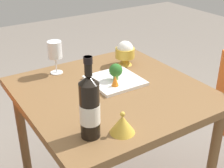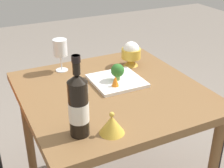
% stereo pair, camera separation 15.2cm
% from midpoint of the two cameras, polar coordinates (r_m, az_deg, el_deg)
% --- Properties ---
extents(dining_table, '(0.86, 0.86, 0.75)m').
position_cam_midpoint_polar(dining_table, '(1.58, -2.76, -4.04)').
color(dining_table, brown).
rests_on(dining_table, ground_plane).
extents(wine_bottle, '(0.08, 0.08, 0.32)m').
position_cam_midpoint_polar(wine_bottle, '(1.15, -7.87, -4.25)').
color(wine_bottle, black).
rests_on(wine_bottle, dining_table).
extents(wine_glass, '(0.08, 0.08, 0.18)m').
position_cam_midpoint_polar(wine_glass, '(1.70, -12.88, 5.87)').
color(wine_glass, white).
rests_on(wine_glass, dining_table).
extents(rice_bowl, '(0.11, 0.11, 0.14)m').
position_cam_midpoint_polar(rice_bowl, '(1.79, -0.08, 5.66)').
color(rice_bowl, gold).
rests_on(rice_bowl, dining_table).
extents(rice_bowl_lid, '(0.10, 0.10, 0.09)m').
position_cam_midpoint_polar(rice_bowl_lid, '(1.21, -1.74, -7.39)').
color(rice_bowl_lid, gold).
rests_on(rice_bowl_lid, dining_table).
extents(serving_plate, '(0.25, 0.25, 0.02)m').
position_cam_midpoint_polar(serving_plate, '(1.61, -2.18, 0.58)').
color(serving_plate, white).
rests_on(serving_plate, dining_table).
extents(broccoli_floret, '(0.07, 0.07, 0.09)m').
position_cam_midpoint_polar(broccoli_floret, '(1.58, -2.07, 2.39)').
color(broccoli_floret, '#729E4C').
rests_on(broccoli_floret, serving_plate).
extents(carrot_garnish_left, '(0.04, 0.04, 0.05)m').
position_cam_midpoint_polar(carrot_garnish_left, '(1.53, -2.25, 0.47)').
color(carrot_garnish_left, orange).
rests_on(carrot_garnish_left, serving_plate).
extents(carrot_garnish_right, '(0.03, 0.03, 0.06)m').
position_cam_midpoint_polar(carrot_garnish_right, '(1.66, -2.01, 2.92)').
color(carrot_garnish_right, orange).
rests_on(carrot_garnish_right, serving_plate).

